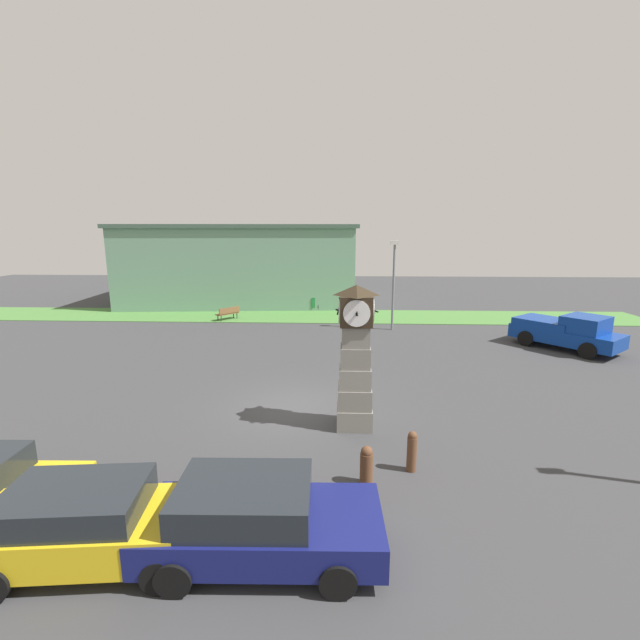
% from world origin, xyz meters
% --- Properties ---
extents(ground_plane, '(87.56, 87.56, 0.00)m').
position_xyz_m(ground_plane, '(0.00, 0.00, 0.00)').
color(ground_plane, '#38383A').
extents(clock_tower, '(1.27, 1.26, 4.43)m').
position_xyz_m(clock_tower, '(1.98, -1.35, 2.14)').
color(clock_tower, gray).
rests_on(clock_tower, ground_plane).
extents(bollard_near_tower, '(0.24, 0.24, 0.92)m').
position_xyz_m(bollard_near_tower, '(-0.73, -5.76, 0.47)').
color(bollard_near_tower, maroon).
rests_on(bollard_near_tower, ground_plane).
extents(bollard_mid_row, '(0.22, 0.22, 0.93)m').
position_xyz_m(bollard_mid_row, '(0.49, -5.12, 0.47)').
color(bollard_mid_row, maroon).
rests_on(bollard_mid_row, ground_plane).
extents(bollard_far_row, '(0.31, 0.31, 0.98)m').
position_xyz_m(bollard_far_row, '(2.16, -4.48, 0.50)').
color(bollard_far_row, brown).
rests_on(bollard_far_row, ground_plane).
extents(bollard_end_row, '(0.25, 0.25, 1.07)m').
position_xyz_m(bollard_end_row, '(3.34, -3.84, 0.54)').
color(bollard_end_row, brown).
rests_on(bollard_end_row, ground_plane).
extents(car_near_tower, '(4.52, 2.22, 1.47)m').
position_xyz_m(car_near_tower, '(-3.01, -7.11, 0.76)').
color(car_near_tower, gold).
rests_on(car_near_tower, ground_plane).
extents(car_by_building, '(4.46, 2.15, 1.50)m').
position_xyz_m(car_by_building, '(-0.01, -6.89, 0.76)').
color(car_by_building, navy).
rests_on(car_by_building, ground_plane).
extents(car_far_lot, '(4.43, 3.14, 1.61)m').
position_xyz_m(car_far_lot, '(1.15, 19.56, 0.82)').
color(car_far_lot, '#19602D').
rests_on(car_far_lot, ground_plane).
extents(pickup_truck, '(4.82, 5.20, 1.85)m').
position_xyz_m(pickup_truck, '(13.16, 8.04, 0.93)').
color(pickup_truck, navy).
rests_on(pickup_truck, ground_plane).
extents(bench, '(1.45, 1.56, 0.90)m').
position_xyz_m(bench, '(-6.03, 14.46, 0.52)').
color(bench, brown).
rests_on(bench, ground_plane).
extents(street_lamp_far_side, '(0.50, 0.24, 5.41)m').
position_xyz_m(street_lamp_far_side, '(4.78, 12.07, 3.19)').
color(street_lamp_far_side, slate).
rests_on(street_lamp_far_side, ground_plane).
extents(warehouse_blue_far, '(19.65, 12.97, 6.45)m').
position_xyz_m(warehouse_blue_far, '(-6.83, 23.10, 3.24)').
color(warehouse_blue_far, gray).
rests_on(warehouse_blue_far, ground_plane).
extents(grass_verge_far, '(52.54, 4.88, 0.04)m').
position_xyz_m(grass_verge_far, '(-3.55, 16.05, 0.02)').
color(grass_verge_far, '#477A38').
rests_on(grass_verge_far, ground_plane).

